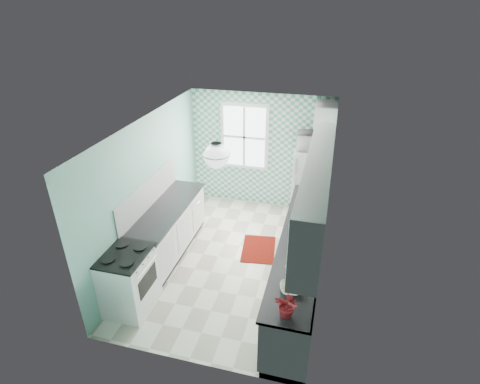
% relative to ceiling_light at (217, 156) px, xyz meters
% --- Properties ---
extents(floor, '(3.00, 4.40, 0.02)m').
position_rel_ceiling_light_xyz_m(floor, '(0.00, 0.80, -2.33)').
color(floor, silver).
rests_on(floor, ground).
extents(ceiling, '(3.00, 4.40, 0.02)m').
position_rel_ceiling_light_xyz_m(ceiling, '(0.00, 0.80, 0.19)').
color(ceiling, white).
rests_on(ceiling, wall_back).
extents(wall_back, '(3.00, 0.02, 2.50)m').
position_rel_ceiling_light_xyz_m(wall_back, '(0.00, 3.01, -1.07)').
color(wall_back, '#73B0A2').
rests_on(wall_back, floor).
extents(wall_front, '(3.00, 0.02, 2.50)m').
position_rel_ceiling_light_xyz_m(wall_front, '(0.00, -1.41, -1.07)').
color(wall_front, '#73B0A2').
rests_on(wall_front, floor).
extents(wall_left, '(0.02, 4.40, 2.50)m').
position_rel_ceiling_light_xyz_m(wall_left, '(-1.51, 0.80, -1.07)').
color(wall_left, '#73B0A2').
rests_on(wall_left, floor).
extents(wall_right, '(0.02, 4.40, 2.50)m').
position_rel_ceiling_light_xyz_m(wall_right, '(1.51, 0.80, -1.07)').
color(wall_right, '#73B0A2').
rests_on(wall_right, floor).
extents(accent_wall, '(3.00, 0.01, 2.50)m').
position_rel_ceiling_light_xyz_m(accent_wall, '(0.00, 2.99, -1.07)').
color(accent_wall, '#4DA28C').
rests_on(accent_wall, wall_back).
extents(window, '(1.04, 0.05, 1.44)m').
position_rel_ceiling_light_xyz_m(window, '(-0.35, 2.96, -0.77)').
color(window, white).
rests_on(window, wall_back).
extents(backsplash_right, '(0.02, 3.60, 0.51)m').
position_rel_ceiling_light_xyz_m(backsplash_right, '(1.49, 0.40, -1.13)').
color(backsplash_right, white).
rests_on(backsplash_right, wall_right).
extents(backsplash_left, '(0.02, 2.15, 0.51)m').
position_rel_ceiling_light_xyz_m(backsplash_left, '(-1.49, 0.73, -1.13)').
color(backsplash_left, white).
rests_on(backsplash_left, wall_left).
extents(upper_cabinets_right, '(0.33, 3.20, 0.90)m').
position_rel_ceiling_light_xyz_m(upper_cabinets_right, '(1.33, 0.20, -0.42)').
color(upper_cabinets_right, white).
rests_on(upper_cabinets_right, wall_right).
extents(upper_cabinet_fridge, '(0.40, 0.74, 0.40)m').
position_rel_ceiling_light_xyz_m(upper_cabinet_fridge, '(1.30, 2.63, -0.07)').
color(upper_cabinet_fridge, white).
rests_on(upper_cabinet_fridge, wall_right).
extents(ceiling_light, '(0.34, 0.34, 0.35)m').
position_rel_ceiling_light_xyz_m(ceiling_light, '(0.00, 0.00, 0.00)').
color(ceiling_light, silver).
rests_on(ceiling_light, ceiling).
extents(base_cabinets_right, '(0.60, 3.60, 0.90)m').
position_rel_ceiling_light_xyz_m(base_cabinets_right, '(1.20, 0.40, -1.87)').
color(base_cabinets_right, white).
rests_on(base_cabinets_right, floor).
extents(countertop_right, '(0.63, 3.60, 0.04)m').
position_rel_ceiling_light_xyz_m(countertop_right, '(1.19, 0.40, -1.40)').
color(countertop_right, black).
rests_on(countertop_right, base_cabinets_right).
extents(base_cabinets_left, '(0.60, 2.15, 0.90)m').
position_rel_ceiling_light_xyz_m(base_cabinets_left, '(-1.20, 0.73, -1.87)').
color(base_cabinets_left, white).
rests_on(base_cabinets_left, floor).
extents(countertop_left, '(0.63, 2.15, 0.04)m').
position_rel_ceiling_light_xyz_m(countertop_left, '(-1.19, 0.73, -1.40)').
color(countertop_left, black).
rests_on(countertop_left, base_cabinets_left).
extents(fridge, '(0.67, 0.66, 1.53)m').
position_rel_ceiling_light_xyz_m(fridge, '(1.11, 2.63, -1.56)').
color(fridge, white).
rests_on(fridge, floor).
extents(stove, '(0.63, 0.78, 0.94)m').
position_rel_ceiling_light_xyz_m(stove, '(-1.20, -0.67, -1.83)').
color(stove, silver).
rests_on(stove, floor).
extents(sink, '(0.45, 0.38, 0.53)m').
position_rel_ceiling_light_xyz_m(sink, '(1.20, 1.26, -1.39)').
color(sink, silver).
rests_on(sink, countertop_right).
extents(rug, '(0.71, 0.93, 0.01)m').
position_rel_ceiling_light_xyz_m(rug, '(0.37, 1.21, -2.32)').
color(rug, '#6D1201').
rests_on(rug, floor).
extents(dish_towel, '(0.10, 0.21, 0.32)m').
position_rel_ceiling_light_xyz_m(dish_towel, '(0.89, 0.98, -1.84)').
color(dish_towel, '#66A6A5').
rests_on(dish_towel, base_cabinets_right).
extents(fruit_bowl, '(0.37, 0.37, 0.08)m').
position_rel_ceiling_light_xyz_m(fruit_bowl, '(1.20, -0.80, -1.35)').
color(fruit_bowl, silver).
rests_on(fruit_bowl, countertop_right).
extents(potted_plant, '(0.36, 0.33, 0.32)m').
position_rel_ceiling_light_xyz_m(potted_plant, '(1.20, -1.22, -1.23)').
color(potted_plant, '#A60A0B').
rests_on(potted_plant, countertop_right).
extents(soap_bottle, '(0.10, 0.10, 0.17)m').
position_rel_ceiling_light_xyz_m(soap_bottle, '(1.25, 1.54, -1.30)').
color(soap_bottle, '#809EB7').
rests_on(soap_bottle, countertop_right).
extents(microwave, '(0.63, 0.45, 0.34)m').
position_rel_ceiling_light_xyz_m(microwave, '(1.11, 2.63, -0.62)').
color(microwave, silver).
rests_on(microwave, fridge).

